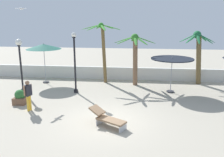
# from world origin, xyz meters

# --- Properties ---
(ground_plane) EXTENTS (56.00, 56.00, 0.00)m
(ground_plane) POSITION_xyz_m (0.00, 0.00, 0.00)
(ground_plane) COLOR #B2A893
(boundary_wall) EXTENTS (25.20, 0.30, 1.00)m
(boundary_wall) POSITION_xyz_m (0.00, 8.12, 0.50)
(boundary_wall) COLOR silver
(boundary_wall) RESTS_ON ground_plane
(patio_umbrella_0) EXTENTS (2.61, 2.61, 3.03)m
(patio_umbrella_0) POSITION_xyz_m (-5.55, 6.46, 2.77)
(patio_umbrella_0) COLOR #333338
(patio_umbrella_0) RESTS_ON ground_plane
(patio_umbrella_1) EXTENTS (2.77, 2.77, 2.41)m
(patio_umbrella_1) POSITION_xyz_m (3.72, 5.03, 2.17)
(patio_umbrella_1) COLOR #333338
(patio_umbrella_1) RESTS_ON ground_plane
(palm_tree_0) EXTENTS (2.97, 2.83, 4.54)m
(palm_tree_0) POSITION_xyz_m (-1.15, 7.04, 2.98)
(palm_tree_0) COLOR brown
(palm_tree_0) RESTS_ON ground_plane
(palm_tree_1) EXTENTS (3.01, 3.00, 3.79)m
(palm_tree_1) POSITION_xyz_m (1.27, 6.59, 2.48)
(palm_tree_1) COLOR brown
(palm_tree_1) RESTS_ON ground_plane
(palm_tree_2) EXTENTS (2.57, 2.57, 3.97)m
(palm_tree_2) POSITION_xyz_m (5.87, 7.39, 2.54)
(palm_tree_2) COLOR brown
(palm_tree_2) RESTS_ON ground_plane
(lamp_post_0) EXTENTS (0.43, 0.43, 3.56)m
(lamp_post_0) POSITION_xyz_m (-6.21, 4.02, 2.41)
(lamp_post_0) COLOR black
(lamp_post_0) RESTS_ON ground_plane
(lamp_post_2) EXTENTS (0.31, 0.31, 3.99)m
(lamp_post_2) POSITION_xyz_m (-2.59, 4.23, 2.21)
(lamp_post_2) COLOR black
(lamp_post_2) RESTS_ON ground_plane
(lounge_chair_0) EXTENTS (1.87, 1.40, 0.81)m
(lounge_chair_0) POSITION_xyz_m (0.16, -0.63, 0.41)
(lounge_chair_0) COLOR #B7B7BC
(lounge_chair_0) RESTS_ON ground_plane
(guest_0) EXTENTS (0.36, 0.52, 1.68)m
(guest_0) POSITION_xyz_m (-4.28, 0.80, 1.02)
(guest_0) COLOR gold
(guest_0) RESTS_ON ground_plane
(seagull_0) EXTENTS (0.41, 1.05, 0.14)m
(seagull_0) POSITION_xyz_m (-6.24, 4.88, 5.47)
(seagull_0) COLOR white
(planter) EXTENTS (0.70, 0.70, 0.85)m
(planter) POSITION_xyz_m (-5.26, 1.77, 0.38)
(planter) COLOR brown
(planter) RESTS_ON ground_plane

